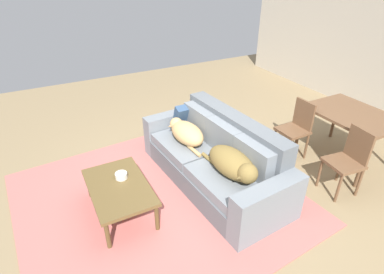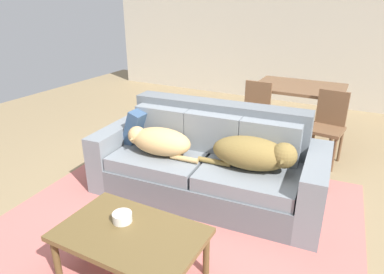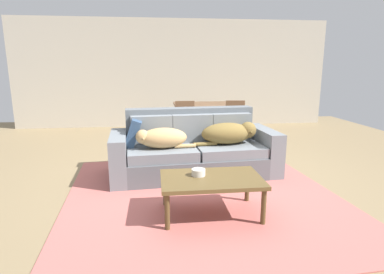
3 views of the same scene
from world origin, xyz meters
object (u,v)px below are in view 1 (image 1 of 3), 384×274
dining_chair_near_right (349,158)px  dog_on_left_cushion (186,132)px  throw_pillow_by_left_arm (187,116)px  couch (216,159)px  coffee_table (119,189)px  dog_on_right_cushion (233,164)px  bowl_on_coffee_table (121,176)px  dining_chair_near_left (297,126)px  dining_table (353,118)px

dining_chair_near_right → dog_on_left_cushion: bearing=-125.1°
dog_on_left_cushion → throw_pillow_by_left_arm: 0.44m
couch → coffee_table: (0.02, -1.35, 0.02)m
couch → dog_on_left_cushion: bearing=-158.6°
couch → throw_pillow_by_left_arm: 0.89m
coffee_table → dog_on_right_cushion: bearing=69.0°
throw_pillow_by_left_arm → bowl_on_coffee_table: (0.74, -1.26, -0.18)m
coffee_table → dog_on_left_cushion: bearing=113.2°
couch → dining_chair_near_right: 1.68m
throw_pillow_by_left_arm → dining_chair_near_left: (0.86, 1.41, -0.12)m
bowl_on_coffee_table → dining_chair_near_left: 2.68m
couch → throw_pillow_by_left_arm: couch is taller
dog_on_left_cushion → dining_table: dining_table is taller
dog_on_left_cushion → dining_chair_near_right: bearing=43.8°
dog_on_left_cushion → dining_chair_near_right: (1.43, 1.59, -0.08)m
couch → coffee_table: couch is taller
dog_on_left_cushion → bowl_on_coffee_table: dog_on_left_cushion is taller
couch → dining_chair_near_left: (0.02, 1.40, 0.16)m
dog_on_left_cushion → bowl_on_coffee_table: size_ratio=5.55×
dining_chair_near_left → dining_chair_near_right: size_ratio=1.00×
coffee_table → bowl_on_coffee_table: bowl_on_coffee_table is taller
dining_chair_near_left → dog_on_right_cushion: bearing=-72.4°
throw_pillow_by_left_arm → dining_chair_near_right: 2.28m
bowl_on_coffee_table → dining_chair_near_right: bearing=68.0°
bowl_on_coffee_table → dining_table: bearing=80.2°
couch → dog_on_right_cushion: (0.50, -0.09, 0.26)m
bowl_on_coffee_table → dog_on_right_cushion: bearing=62.9°
dog_on_right_cushion → throw_pillow_by_left_arm: size_ratio=2.32×
coffee_table → dining_chair_near_left: size_ratio=1.15×
coffee_table → dining_chair_near_right: size_ratio=1.15×
throw_pillow_by_left_arm → dining_table: throw_pillow_by_left_arm is taller
couch → coffee_table: bearing=-93.4°
couch → dog_on_right_cushion: size_ratio=2.62×
coffee_table → dining_chair_near_left: bearing=90.0°
couch → coffee_table: 1.35m
couch → dining_chair_near_right: couch is taller
couch → dining_chair_near_left: 1.41m
dog_on_right_cushion → dining_chair_near_right: dining_chair_near_right is taller
coffee_table → dining_chair_near_right: bearing=70.8°
dog_on_left_cushion → dining_chair_near_left: dining_chair_near_left is taller
dining_table → dining_chair_near_right: dining_chair_near_right is taller
couch → bowl_on_coffee_table: couch is taller
dog_on_left_cushion → bowl_on_coffee_table: (0.36, -1.05, -0.14)m
coffee_table → dining_chair_near_right: dining_chair_near_right is taller
couch → dog_on_right_cushion: couch is taller
dog_on_left_cushion → dining_chair_near_right: size_ratio=0.89×
dining_chair_near_left → bowl_on_coffee_table: bearing=-93.0°
dining_table → throw_pillow_by_left_arm: bearing=-122.9°
throw_pillow_by_left_arm → dining_chair_near_right: bearing=37.3°
dog_on_right_cushion → dining_table: size_ratio=0.75×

